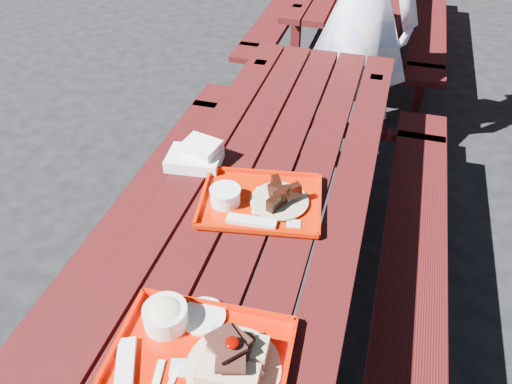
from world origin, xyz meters
TOP-DOWN VIEW (x-y plane):
  - ground at (0.00, 0.00)m, footprint 60.00×60.00m
  - picnic_table_near at (-0.00, 0.00)m, footprint 1.41×2.40m
  - near_tray at (0.03, -0.74)m, footprint 0.47×0.39m
  - far_tray at (0.00, -0.13)m, footprint 0.46×0.39m
  - white_cloth at (-0.29, 0.03)m, footprint 0.22×0.18m
  - person at (0.15, 1.43)m, footprint 0.77×0.65m

SIDE VIEW (x-z plane):
  - ground at x=0.00m, z-range 0.00..0.00m
  - picnic_table_near at x=0.00m, z-range 0.19..0.94m
  - far_tray at x=0.00m, z-range 0.74..0.81m
  - near_tray at x=0.03m, z-range 0.71..0.85m
  - white_cloth at x=-0.29m, z-range 0.74..0.83m
  - person at x=0.15m, z-range 0.00..1.78m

